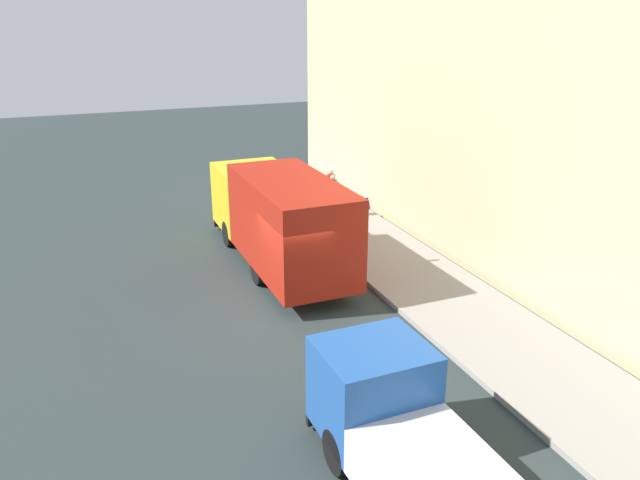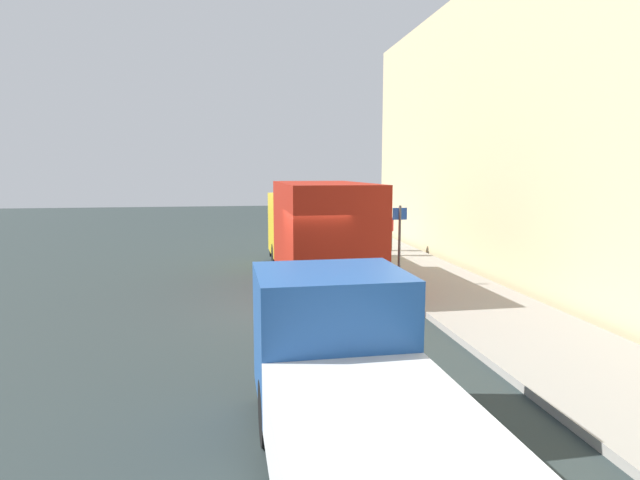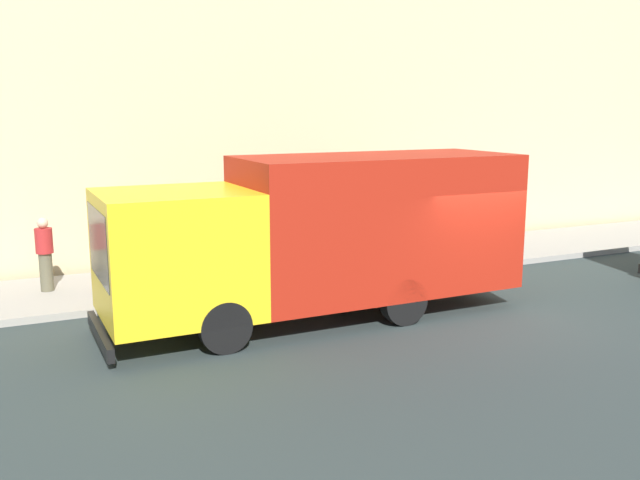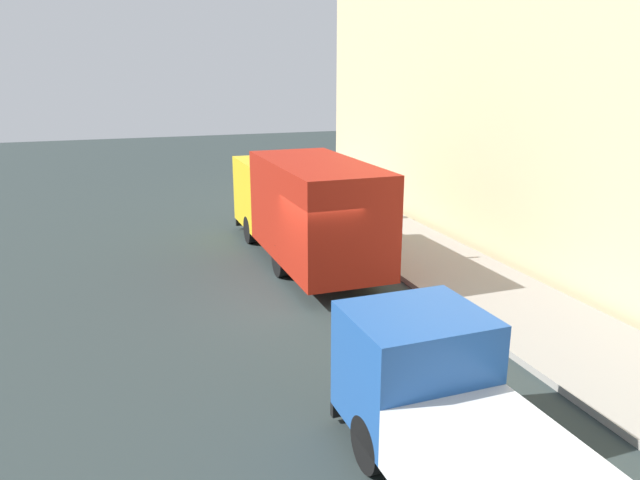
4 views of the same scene
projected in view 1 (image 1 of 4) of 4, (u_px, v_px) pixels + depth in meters
name	position (u px, v px, depth m)	size (l,w,h in m)	color
ground	(279.00, 307.00, 18.03)	(80.00, 80.00, 0.00)	#283131
sidewalk	(420.00, 280.00, 19.63)	(3.34, 30.00, 0.15)	gray
building_facade	(492.00, 120.00, 18.69)	(0.50, 30.00, 9.93)	#C5B184
large_utility_truck	(279.00, 216.00, 20.38)	(2.58, 8.46, 3.22)	gold
small_flatbed_truck	(411.00, 446.00, 10.67)	(2.14, 5.75, 2.22)	#204E97
pedestrian_walking	(333.00, 195.00, 25.09)	(0.40, 0.40, 1.75)	#453951
pedestrian_standing	(331.00, 187.00, 26.34)	(0.50, 0.50, 1.65)	brown
street_sign_post	(362.00, 225.00, 20.00)	(0.44, 0.08, 2.39)	#4C5156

